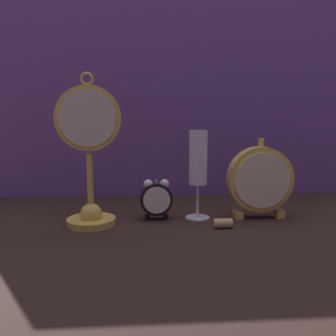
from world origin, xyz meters
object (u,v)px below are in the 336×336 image
(champagne_flute, at_px, (198,164))
(pocket_watch_on_stand, at_px, (89,162))
(mantel_clock_silver, at_px, (260,180))
(wine_cork, at_px, (223,223))
(alarm_clock_twin_bell, at_px, (156,197))

(champagne_flute, bearing_deg, pocket_watch_on_stand, -171.85)
(pocket_watch_on_stand, distance_m, mantel_clock_silver, 0.41)
(champagne_flute, bearing_deg, wine_cork, -61.25)
(pocket_watch_on_stand, xyz_separation_m, wine_cork, (0.30, -0.05, -0.14))
(alarm_clock_twin_bell, xyz_separation_m, champagne_flute, (0.10, 0.00, 0.08))
(mantel_clock_silver, distance_m, champagne_flute, 0.16)
(alarm_clock_twin_bell, height_order, wine_cork, alarm_clock_twin_bell)
(champagne_flute, height_order, wine_cork, champagne_flute)
(pocket_watch_on_stand, height_order, mantel_clock_silver, pocket_watch_on_stand)
(alarm_clock_twin_bell, relative_size, wine_cork, 2.38)
(pocket_watch_on_stand, relative_size, mantel_clock_silver, 1.76)
(pocket_watch_on_stand, height_order, wine_cork, pocket_watch_on_stand)
(alarm_clock_twin_bell, bearing_deg, champagne_flute, 1.57)
(mantel_clock_silver, bearing_deg, pocket_watch_on_stand, -176.01)
(alarm_clock_twin_bell, xyz_separation_m, wine_cork, (0.15, -0.08, -0.04))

